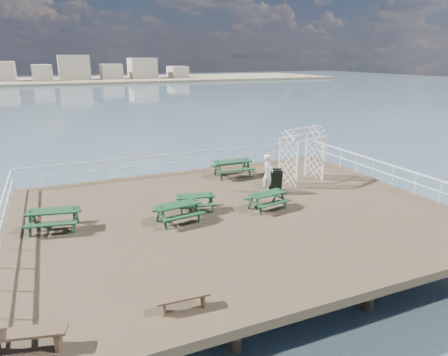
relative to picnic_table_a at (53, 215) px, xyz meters
The scene contains 13 objects.
ground 7.20m from the picnic_table_a, ahead, with size 18.00×14.00×0.30m, color brown.
sea_backdrop 134.47m from the picnic_table_a, 81.61° to the left, with size 300.00×300.00×9.20m.
railing 7.19m from the picnic_table_a, 12.28° to the left, with size 17.77×13.76×1.10m.
picnic_table_a is the anchor object (origin of this frame).
picnic_table_b 5.62m from the picnic_table_a, ahead, with size 1.79×1.54×0.77m.
picnic_table_c 9.93m from the picnic_table_a, 22.49° to the left, with size 2.08×1.70×0.99m.
picnic_table_d 4.70m from the picnic_table_a, 13.92° to the right, with size 1.93×1.63×0.86m.
picnic_table_e 8.63m from the picnic_table_a, ahead, with size 1.86×1.59×0.81m.
flat_bench_near 6.88m from the picnic_table_a, 95.94° to the right, with size 1.82×0.83×0.51m.
flat_bench_far 7.39m from the picnic_table_a, 66.27° to the right, with size 1.41×0.39×0.40m.
trellis_arbor 12.20m from the picnic_table_a, ahead, with size 2.58×1.86×2.89m.
sandwich_board 10.18m from the picnic_table_a, ahead, with size 0.77×0.67×1.06m.
person 9.57m from the picnic_table_a, ahead, with size 0.70×0.46×1.93m, color white.
Camera 1 is at (-6.69, -14.38, 6.35)m, focal length 32.00 mm.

